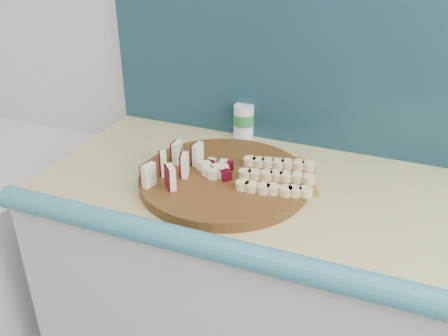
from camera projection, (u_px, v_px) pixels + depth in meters
cutting_board at (224, 179)px, 1.32m from camera, size 0.53×0.53×0.03m
apple_wedges at (173, 164)px, 1.30m from camera, size 0.09×0.19×0.06m
apple_chunks at (213, 170)px, 1.31m from camera, size 0.07×0.07×0.02m
banana_slices at (276, 176)px, 1.29m from camera, size 0.22×0.20×0.02m
canister at (244, 121)px, 1.56m from camera, size 0.07×0.07×0.11m
banana_peel at (288, 174)px, 1.37m from camera, size 0.24×0.20×0.01m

